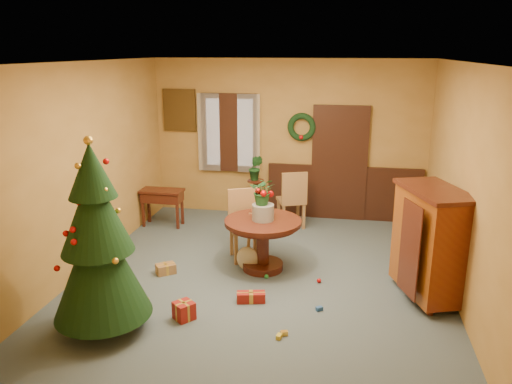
% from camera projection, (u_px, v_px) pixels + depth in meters
% --- Properties ---
extents(room_envelope, '(5.50, 5.50, 5.50)m').
position_uv_depth(room_envelope, '(299.00, 158.00, 9.17)').
color(room_envelope, '#3D4C59').
rests_on(room_envelope, ground).
extents(dining_table, '(1.09, 1.09, 0.75)m').
position_uv_depth(dining_table, '(263.00, 235.00, 7.05)').
color(dining_table, black).
rests_on(dining_table, floor).
extents(urn, '(0.31, 0.31, 0.23)m').
position_uv_depth(urn, '(263.00, 212.00, 6.96)').
color(urn, slate).
rests_on(urn, dining_table).
extents(centerpiece_plant, '(0.35, 0.30, 0.39)m').
position_uv_depth(centerpiece_plant, '(263.00, 191.00, 6.87)').
color(centerpiece_plant, '#1E4C23').
rests_on(centerpiece_plant, urn).
extents(chair_near, '(0.59, 0.59, 1.04)m').
position_uv_depth(chair_near, '(244.00, 222.00, 7.47)').
color(chair_near, olive).
rests_on(chair_near, floor).
extents(chair_far, '(0.58, 0.58, 1.04)m').
position_uv_depth(chair_far, '(292.00, 198.00, 8.70)').
color(chair_far, olive).
rests_on(chair_far, floor).
extents(guitar, '(0.39, 0.53, 0.74)m').
position_uv_depth(guitar, '(248.00, 244.00, 7.10)').
color(guitar, beige).
rests_on(guitar, floor).
extents(plant_stand, '(0.30, 0.30, 0.78)m').
position_uv_depth(plant_stand, '(256.00, 196.00, 9.06)').
color(plant_stand, black).
rests_on(plant_stand, floor).
extents(stand_plant, '(0.28, 0.24, 0.46)m').
position_uv_depth(stand_plant, '(256.00, 168.00, 8.91)').
color(stand_plant, '#19471E').
rests_on(stand_plant, plant_stand).
extents(christmas_tree, '(1.07, 1.07, 2.21)m').
position_uv_depth(christmas_tree, '(98.00, 243.00, 5.37)').
color(christmas_tree, '#382111').
rests_on(christmas_tree, floor).
extents(writing_desk, '(0.75, 0.37, 0.67)m').
position_uv_depth(writing_desk, '(162.00, 199.00, 8.83)').
color(writing_desk, black).
rests_on(writing_desk, floor).
extents(sideboard, '(0.94, 1.26, 1.44)m').
position_uv_depth(sideboard, '(431.00, 241.00, 6.17)').
color(sideboard, '#561009').
rests_on(sideboard, floor).
extents(gift_a, '(0.35, 0.29, 0.16)m').
position_uv_depth(gift_a, '(136.00, 308.00, 5.94)').
color(gift_a, brown).
rests_on(gift_a, floor).
extents(gift_b, '(0.30, 0.30, 0.21)m').
position_uv_depth(gift_b, '(184.00, 311.00, 5.84)').
color(gift_b, maroon).
rests_on(gift_b, floor).
extents(gift_c, '(0.31, 0.30, 0.14)m').
position_uv_depth(gift_c, '(166.00, 269.00, 7.03)').
color(gift_c, brown).
rests_on(gift_c, floor).
extents(gift_d, '(0.38, 0.22, 0.13)m').
position_uv_depth(gift_d, '(251.00, 297.00, 6.25)').
color(gift_d, maroon).
rests_on(gift_d, floor).
extents(toy_a, '(0.09, 0.09, 0.05)m').
position_uv_depth(toy_a, '(319.00, 309.00, 6.04)').
color(toy_a, '#224C94').
rests_on(toy_a, floor).
extents(toy_b, '(0.06, 0.06, 0.06)m').
position_uv_depth(toy_b, '(266.00, 277.00, 6.88)').
color(toy_b, '#258737').
rests_on(toy_b, floor).
extents(toy_c, '(0.07, 0.09, 0.05)m').
position_uv_depth(toy_c, '(279.00, 336.00, 5.46)').
color(toy_c, gold).
rests_on(toy_c, floor).
extents(toy_d, '(0.06, 0.06, 0.06)m').
position_uv_depth(toy_d, '(319.00, 281.00, 6.76)').
color(toy_d, red).
rests_on(toy_d, floor).
extents(toy_e, '(0.09, 0.07, 0.05)m').
position_uv_depth(toy_e, '(284.00, 333.00, 5.52)').
color(toy_e, gold).
rests_on(toy_e, floor).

